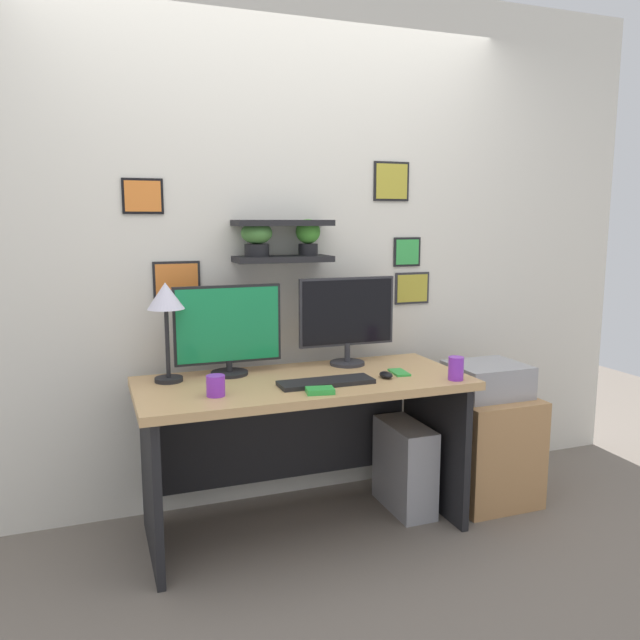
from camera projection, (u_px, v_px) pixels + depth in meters
The scene contains 15 objects.
ground_plane at pixel (304, 528), 3.08m from camera, with size 8.00×8.00×0.00m, color #70665B.
back_wall_assembly at pixel (276, 247), 3.27m from camera, with size 4.40×0.24×2.70m.
desk at pixel (300, 419), 3.04m from camera, with size 1.56×0.68×0.75m.
monitor_left at pixel (228, 329), 3.02m from camera, with size 0.52×0.18×0.44m.
monitor_right at pixel (347, 317), 3.23m from camera, with size 0.51×0.18×0.45m.
keyboard at pixel (326, 382), 2.87m from camera, with size 0.44×0.14×0.02m, color black.
computer_mouse at pixel (386, 375), 2.98m from camera, with size 0.06×0.09×0.03m, color black.
desk_lamp at pixel (166, 305), 2.86m from camera, with size 0.17×0.17×0.46m.
cell_phone at pixel (399, 372), 3.07m from camera, with size 0.07×0.14×0.01m, color green.
coffee_mug at pixel (216, 386), 2.67m from camera, with size 0.08×0.08×0.09m, color purple.
scissors_tray at pixel (320, 391), 2.72m from camera, with size 0.12×0.08×0.02m, color green.
water_cup at pixel (456, 368), 2.94m from camera, with size 0.07×0.07×0.11m, color purple.
drawer_cabinet at pixel (485, 446), 3.38m from camera, with size 0.44×0.50×0.57m, color tan.
printer at pixel (487, 380), 3.32m from camera, with size 0.38×0.34×0.17m, color #9E9EA3.
computer_tower_right at pixel (404, 466), 3.26m from camera, with size 0.18×0.40×0.46m, color #99999E.
Camera 1 is at (-0.93, -2.73, 1.49)m, focal length 35.24 mm.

